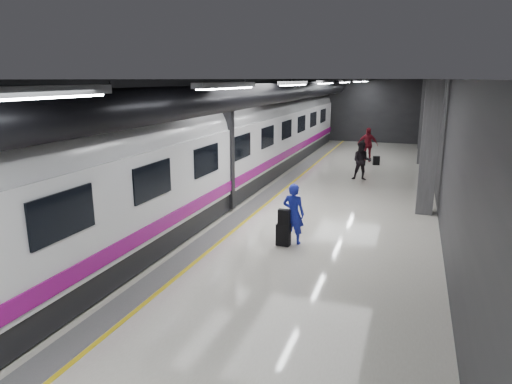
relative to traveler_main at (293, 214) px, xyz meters
The scene contains 9 objects.
ground 2.73m from the traveler_main, 113.34° to the left, with size 40.00×40.00×0.00m, color silver.
platform_hall 4.47m from the traveler_main, 111.49° to the left, with size 10.02×40.02×4.51m.
train 5.03m from the traveler_main, 150.94° to the left, with size 3.05×38.00×4.05m.
traveler_main is the anchor object (origin of this frame).
suitcase_main 0.65m from the traveler_main, 126.05° to the right, with size 0.38×0.24×0.62m, color black.
shoulder_bag 0.37m from the traveler_main, 120.07° to the right, with size 0.32×0.17×0.43m, color black.
traveler_far_a 9.06m from the traveler_main, 84.63° to the left, with size 0.86×0.67×1.77m, color black.
traveler_far_b 14.14m from the traveler_main, 87.66° to the left, with size 1.11×0.46×1.89m, color maroon.
suitcase_far 13.19m from the traveler_main, 84.86° to the left, with size 0.33×0.21×0.48m, color black.
Camera 1 is at (4.05, -14.23, 4.52)m, focal length 32.00 mm.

